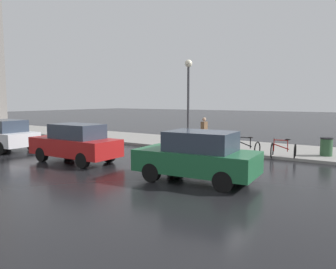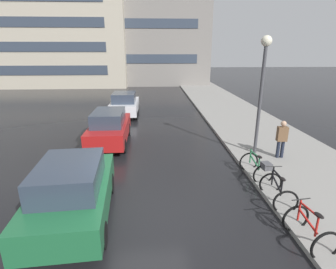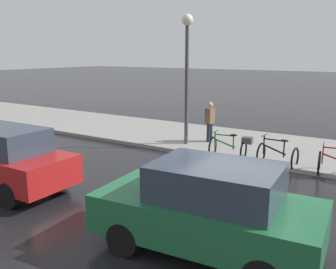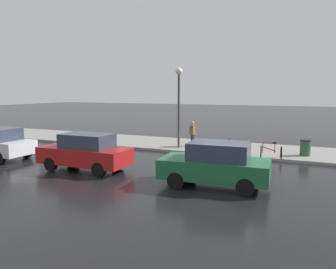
% 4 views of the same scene
% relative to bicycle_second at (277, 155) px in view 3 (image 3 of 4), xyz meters
% --- Properties ---
extents(ground_plane, '(140.00, 140.00, 0.00)m').
position_rel_bicycle_second_xyz_m(ground_plane, '(-3.87, -0.28, -0.41)').
color(ground_plane, black).
extents(sidewalk_kerb, '(4.80, 60.00, 0.14)m').
position_rel_bicycle_second_xyz_m(sidewalk_kerb, '(2.13, 9.72, -0.34)').
color(sidewalk_kerb, gray).
rests_on(sidewalk_kerb, ground).
extents(bicycle_second, '(0.79, 1.19, 1.02)m').
position_rel_bicycle_second_xyz_m(bicycle_second, '(0.00, 0.00, 0.00)').
color(bicycle_second, black).
rests_on(bicycle_second, ground).
extents(bicycle_third, '(0.88, 1.47, 0.97)m').
position_rel_bicycle_second_xyz_m(bicycle_third, '(-0.01, 1.56, 0.08)').
color(bicycle_third, black).
rests_on(bicycle_third, ground).
extents(car_green, '(2.20, 4.22, 1.70)m').
position_rel_bicycle_second_xyz_m(car_green, '(-5.88, -0.47, 0.45)').
color(car_green, '#1E6038').
rests_on(car_green, ground).
extents(car_red, '(1.78, 4.26, 1.70)m').
position_rel_bicycle_second_xyz_m(car_red, '(-5.87, 5.68, 0.45)').
color(car_red, '#AD1919').
rests_on(car_red, ground).
extents(pedestrian, '(0.41, 0.26, 1.73)m').
position_rel_bicycle_second_xyz_m(pedestrian, '(1.57, 3.19, 0.57)').
color(pedestrian, '#1E2333').
rests_on(pedestrian, ground).
extents(streetlamp, '(0.43, 0.43, 5.01)m').
position_rel_bicycle_second_xyz_m(streetlamp, '(0.74, 3.79, 3.05)').
color(streetlamp, '#424247').
rests_on(streetlamp, ground).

